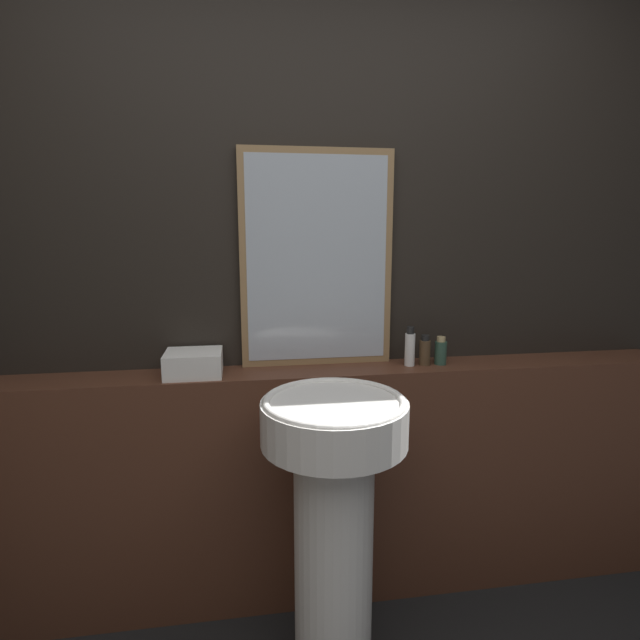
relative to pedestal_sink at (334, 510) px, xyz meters
The scene contains 8 objects.
wall_back 0.84m from the pedestal_sink, 82.46° to the left, with size 8.00×0.06×2.50m.
vanity_counter 0.41m from the pedestal_sink, 79.89° to the left, with size 2.75×0.20×0.93m.
pedestal_sink is the anchor object (origin of this frame).
mirror 0.88m from the pedestal_sink, 87.90° to the left, with size 0.58×0.03×0.81m.
towel_stack 0.70m from the pedestal_sink, 139.31° to the left, with size 0.20×0.17×0.09m.
shampoo_bottle 0.67m from the pedestal_sink, 46.28° to the left, with size 0.04×0.04×0.15m.
conditioner_bottle 0.70m from the pedestal_sink, 41.87° to the left, with size 0.04×0.04×0.12m.
lotion_bottle 0.74m from the pedestal_sink, 37.91° to the left, with size 0.05×0.05×0.11m.
Camera 1 is at (-0.33, -0.27, 1.45)m, focal length 28.00 mm.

